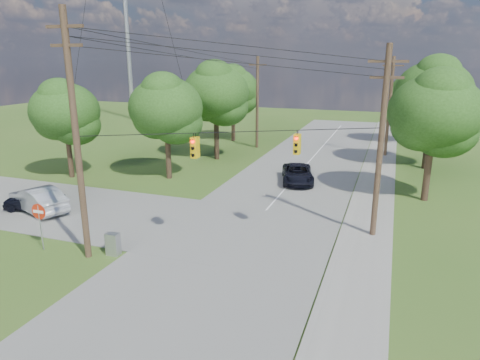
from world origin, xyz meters
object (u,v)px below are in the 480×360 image
at_px(pole_north_w, 257,102).
at_px(do_not_enter_sign, 39,217).
at_px(pole_ne, 381,141).
at_px(car_main_north, 298,174).
at_px(pole_sw, 76,136).
at_px(car_cross_silver, 38,199).
at_px(pole_north_e, 389,106).
at_px(car_cross_dark, 34,200).
at_px(control_cabinet, 113,244).

height_order(pole_north_w, do_not_enter_sign, pole_north_w).
bearing_deg(pole_ne, car_main_north, 124.45).
bearing_deg(pole_sw, car_cross_silver, 149.53).
xyz_separation_m(pole_north_e, pole_north_w, (-13.90, 0.00, 0.00)).
bearing_deg(car_cross_silver, car_main_north, 151.24).
relative_size(pole_ne, pole_north_w, 1.05).
xyz_separation_m(pole_north_e, car_cross_dark, (-21.48, -25.01, -4.43)).
relative_size(pole_north_w, car_cross_silver, 1.97).
bearing_deg(control_cabinet, car_main_north, 67.01).
relative_size(pole_north_w, car_cross_dark, 2.54).
height_order(pole_north_w, car_cross_dark, pole_north_w).
distance_m(pole_sw, car_main_north, 19.17).
xyz_separation_m(pole_ne, pole_north_e, (-0.00, 22.00, -0.34)).
distance_m(car_cross_dark, car_main_north, 19.48).
bearing_deg(car_cross_silver, pole_north_w, -175.24).
xyz_separation_m(car_cross_silver, control_cabinet, (8.54, -3.78, -0.28)).
bearing_deg(pole_north_e, pole_sw, -114.52).
xyz_separation_m(pole_ne, do_not_enter_sign, (-16.28, -7.74, -3.62)).
height_order(car_cross_silver, car_main_north, car_cross_silver).
relative_size(pole_sw, car_main_north, 2.32).
bearing_deg(control_cabinet, pole_ne, 26.56).
height_order(pole_sw, pole_north_e, pole_sw).
relative_size(car_cross_dark, do_not_enter_sign, 1.54).
bearing_deg(pole_sw, car_main_north, 67.31).
distance_m(pole_sw, pole_north_e, 32.55).
bearing_deg(car_main_north, pole_north_w, 105.28).
distance_m(pole_ne, pole_north_e, 22.00).
xyz_separation_m(pole_sw, do_not_enter_sign, (-2.78, -0.14, -4.38)).
relative_size(pole_sw, do_not_enter_sign, 4.69).
xyz_separation_m(pole_sw, control_cabinet, (1.10, 0.60, -5.64)).
distance_m(car_main_north, do_not_enter_sign, 19.77).
xyz_separation_m(pole_ne, pole_north_w, (-13.90, 22.00, -0.34)).
relative_size(pole_north_e, car_cross_dark, 2.54).
bearing_deg(do_not_enter_sign, pole_ne, 23.05).
bearing_deg(pole_north_w, car_main_north, -59.38).
bearing_deg(do_not_enter_sign, pole_north_e, 58.92).
distance_m(car_cross_silver, do_not_enter_sign, 6.56).
relative_size(pole_north_w, car_main_north, 1.94).
height_order(pole_ne, car_cross_dark, pole_ne).
bearing_deg(car_main_north, pole_ne, -70.90).
bearing_deg(pole_ne, pole_north_w, 122.29).
xyz_separation_m(pole_north_w, car_main_north, (7.49, -12.65, -4.38)).
xyz_separation_m(pole_north_w, car_cross_dark, (-7.58, -25.01, -4.43)).
xyz_separation_m(pole_sw, car_cross_dark, (-7.98, 4.59, -5.53)).
bearing_deg(pole_north_e, do_not_enter_sign, -118.69).
xyz_separation_m(pole_sw, car_main_north, (7.09, 16.95, -5.48)).
distance_m(pole_sw, car_cross_silver, 10.16).
xyz_separation_m(pole_sw, car_cross_silver, (-7.44, 4.38, -5.36)).
height_order(pole_north_e, car_main_north, pole_north_e).
distance_m(pole_ne, pole_north_w, 26.03).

